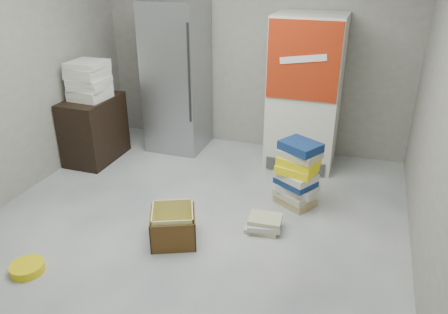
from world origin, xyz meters
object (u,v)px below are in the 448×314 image
at_px(coke_cooler, 305,93).
at_px(phonebook_stack_main, 297,174).
at_px(wood_shelf, 94,129).
at_px(cardboard_box, 173,228).
at_px(steel_fridge, 177,77).

bearing_deg(coke_cooler, phonebook_stack_main, -82.83).
xyz_separation_m(wood_shelf, cardboard_box, (1.67, -1.31, -0.27)).
bearing_deg(wood_shelf, coke_cooler, 16.28).
distance_m(steel_fridge, coke_cooler, 1.65).
bearing_deg(steel_fridge, cardboard_box, -67.59).
bearing_deg(cardboard_box, wood_shelf, 118.16).
xyz_separation_m(steel_fridge, wood_shelf, (-0.83, -0.73, -0.55)).
height_order(phonebook_stack_main, cardboard_box, phonebook_stack_main).
bearing_deg(phonebook_stack_main, coke_cooler, 120.86).
xyz_separation_m(wood_shelf, phonebook_stack_main, (2.61, -0.32, -0.05)).
relative_size(coke_cooler, wood_shelf, 2.25).
xyz_separation_m(coke_cooler, phonebook_stack_main, (0.13, -1.04, -0.55)).
xyz_separation_m(steel_fridge, coke_cooler, (1.65, -0.01, -0.05)).
bearing_deg(wood_shelf, steel_fridge, 41.31).
height_order(steel_fridge, coke_cooler, steel_fridge).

